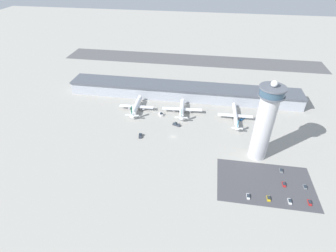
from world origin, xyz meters
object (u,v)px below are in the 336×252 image
object	(u,v)px
service_truck_fuel	(161,114)
car_yellow_taxi	(284,184)
car_blue_compact	(281,171)
car_green_van	(305,187)
car_white_wagon	(290,201)
control_tower	(265,122)
service_truck_water	(140,136)
car_silver_sedan	(269,198)
car_navy_sedan	(310,202)
airplane_gate_bravo	(182,109)
service_truck_baggage	(176,125)
airplane_gate_alpha	(136,106)
airplane_gate_charlie	(235,116)
service_truck_catering	(242,119)
car_black_suv	(248,196)

from	to	relation	value
service_truck_fuel	car_yellow_taxi	xyz separation A→B (m)	(97.68, -73.01, -0.51)
car_blue_compact	service_truck_fuel	bearing A→B (deg)	148.69
car_green_van	car_white_wagon	world-z (taller)	car_green_van
control_tower	service_truck_water	world-z (taller)	control_tower
car_silver_sedan	car_white_wagon	bearing A→B (deg)	-0.75
car_navy_sedan	car_silver_sedan	bearing A→B (deg)	-178.24
car_blue_compact	car_silver_sedan	size ratio (longest dim) A/B	1.05
service_truck_water	car_white_wagon	distance (m)	121.02
service_truck_water	car_blue_compact	xyz separation A→B (m)	(109.39, -24.03, -0.31)
airplane_gate_bravo	service_truck_baggage	bearing A→B (deg)	-96.43
airplane_gate_alpha	car_yellow_taxi	xyz separation A→B (m)	(123.12, -78.59, -3.62)
service_truck_baggage	car_blue_compact	distance (m)	93.18
control_tower	airplane_gate_charlie	bearing A→B (deg)	105.87
control_tower	service_truck_catering	bearing A→B (deg)	97.97
service_truck_baggage	service_truck_fuel	bearing A→B (deg)	138.47
airplane_gate_alpha	service_truck_baggage	size ratio (longest dim) A/B	4.99
car_black_suv	car_white_wagon	xyz separation A→B (m)	(25.46, 0.04, 0.01)
control_tower	airplane_gate_alpha	distance (m)	122.47
service_truck_baggage	car_navy_sedan	world-z (taller)	service_truck_baggage
service_truck_baggage	car_blue_compact	world-z (taller)	service_truck_baggage
airplane_gate_bravo	car_yellow_taxi	distance (m)	112.20
car_blue_compact	car_navy_sedan	distance (m)	29.21
airplane_gate_bravo	service_truck_baggage	size ratio (longest dim) A/B	5.28
service_truck_baggage	service_truck_catering	bearing A→B (deg)	18.48
service_truck_fuel	car_navy_sedan	world-z (taller)	service_truck_fuel
airplane_gate_bravo	control_tower	bearing A→B (deg)	-39.44
control_tower	service_truck_catering	size ratio (longest dim) A/B	8.78
car_green_van	airplane_gate_alpha	bearing A→B (deg)	149.98
airplane_gate_charlie	car_navy_sedan	world-z (taller)	airplane_gate_charlie
control_tower	airplane_gate_bravo	world-z (taller)	control_tower
control_tower	service_truck_fuel	distance (m)	98.93
car_navy_sedan	service_truck_baggage	bearing A→B (deg)	142.66
control_tower	airplane_gate_alpha	world-z (taller)	control_tower
car_green_van	car_silver_sedan	world-z (taller)	car_silver_sedan
airplane_gate_charlie	airplane_gate_bravo	bearing A→B (deg)	175.62
control_tower	car_black_suv	bearing A→B (deg)	-102.98
airplane_gate_charlie	car_blue_compact	size ratio (longest dim) A/B	9.47
airplane_gate_bravo	service_truck_baggage	xyz separation A→B (m)	(-2.46, -21.85, -3.41)
control_tower	car_green_van	size ratio (longest dim) A/B	15.16
airplane_gate_charlie	service_truck_fuel	xyz separation A→B (m)	(-68.91, -3.23, -3.34)
control_tower	service_truck_fuel	size ratio (longest dim) A/B	9.35
service_truck_catering	car_yellow_taxi	bearing A→B (deg)	-74.23
control_tower	service_truck_water	size ratio (longest dim) A/B	9.76
service_truck_fuel	service_truck_water	bearing A→B (deg)	-107.21
service_truck_fuel	car_blue_compact	xyz separation A→B (m)	(98.31, -59.79, -0.47)
control_tower	airplane_gate_bravo	distance (m)	86.45
car_green_van	car_white_wagon	bearing A→B (deg)	-132.11
car_yellow_taxi	car_white_wagon	size ratio (longest dim) A/B	0.98
airplane_gate_alpha	car_green_van	world-z (taller)	airplane_gate_alpha
car_blue_compact	car_silver_sedan	distance (m)	30.13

